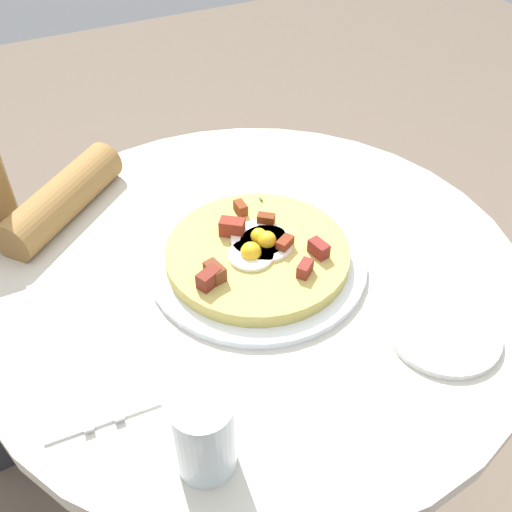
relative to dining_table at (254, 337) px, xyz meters
name	(u,v)px	position (x,y,z in m)	size (l,w,h in m)	color
ground_plane	(255,488)	(0.00, 0.00, -0.55)	(6.00, 6.00, 0.00)	#6B5B4C
dining_table	(254,337)	(0.00, 0.00, 0.00)	(0.84, 0.84, 0.72)	beige
pizza_plate	(258,263)	(0.00, 0.01, 0.18)	(0.33, 0.33, 0.01)	white
breakfast_pizza	(258,253)	(0.00, 0.01, 0.20)	(0.28, 0.28, 0.05)	tan
bread_plate	(443,332)	(0.24, 0.17, 0.18)	(0.15, 0.15, 0.01)	white
napkin	(90,370)	(0.08, -0.28, 0.17)	(0.17, 0.14, 0.00)	white
fork	(104,364)	(0.08, -0.26, 0.18)	(0.18, 0.01, 0.01)	silver
knife	(75,373)	(0.08, -0.29, 0.18)	(0.18, 0.01, 0.01)	silver
water_glass	(204,435)	(0.26, -0.19, 0.23)	(0.07, 0.07, 0.11)	silver
salt_shaker	(77,185)	(-0.30, -0.19, 0.20)	(0.03, 0.03, 0.05)	white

